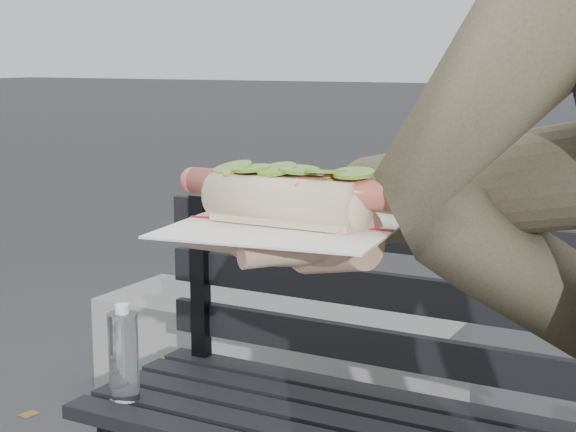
% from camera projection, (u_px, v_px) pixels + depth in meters
% --- Properties ---
extents(park_bench, '(1.50, 0.44, 0.88)m').
position_uv_depth(park_bench, '(439.00, 405.00, 1.75)').
color(park_bench, black).
rests_on(park_bench, ground).
extents(concrete_block, '(1.20, 0.40, 0.40)m').
position_uv_depth(concrete_block, '(275.00, 367.00, 2.90)').
color(concrete_block, slate).
rests_on(concrete_block, ground).
extents(held_hotdog, '(0.62, 0.30, 0.20)m').
position_uv_depth(held_hotdog, '(518.00, 185.00, 0.73)').
color(held_hotdog, '#483F30').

